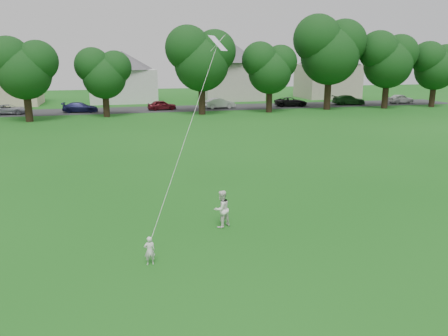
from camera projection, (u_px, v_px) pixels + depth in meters
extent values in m
plane|color=#125112|center=(174.00, 256.00, 14.11)|extent=(160.00, 160.00, 0.00)
cube|color=#2D2D30|center=(127.00, 110.00, 53.58)|extent=(90.00, 7.00, 0.01)
imported|color=silver|center=(150.00, 251.00, 13.39)|extent=(0.35, 0.24, 0.93)
imported|color=white|center=(222.00, 209.00, 16.35)|extent=(0.87, 0.80, 1.43)
plane|color=white|center=(218.00, 43.00, 17.84)|extent=(1.00, 1.05, 0.61)
cylinder|color=white|center=(189.00, 129.00, 15.59)|extent=(0.01, 0.01, 8.94)
cylinder|color=black|center=(28.00, 106.00, 43.46)|extent=(0.72, 0.72, 3.22)
cylinder|color=black|center=(106.00, 104.00, 47.08)|extent=(0.68, 0.68, 2.84)
cylinder|color=black|center=(202.00, 98.00, 49.07)|extent=(0.76, 0.76, 3.77)
cylinder|color=black|center=(269.00, 99.00, 51.09)|extent=(0.71, 0.71, 3.13)
cylinder|color=black|center=(328.00, 92.00, 53.76)|extent=(0.82, 0.82, 4.39)
cylinder|color=black|center=(385.00, 94.00, 55.08)|extent=(0.76, 0.76, 3.69)
cylinder|color=black|center=(433.00, 94.00, 56.71)|extent=(0.72, 0.72, 3.23)
imported|color=#9798A5|center=(9.00, 109.00, 49.39)|extent=(4.00, 1.88, 1.10)
imported|color=#141640|center=(80.00, 107.00, 51.22)|extent=(4.16, 1.99, 1.17)
imported|color=#591119|center=(162.00, 105.00, 53.50)|extent=(3.60, 1.72, 1.19)
imported|color=#BBBBBB|center=(220.00, 103.00, 55.23)|extent=(4.03, 1.74, 1.29)
imported|color=black|center=(291.00, 102.00, 57.56)|extent=(4.44, 2.38, 1.19)
imported|color=#194C1B|center=(349.00, 100.00, 59.56)|extent=(4.65, 2.40, 1.29)
imported|color=white|center=(401.00, 99.00, 61.50)|extent=(3.80, 1.71, 1.27)
cube|color=beige|center=(2.00, 88.00, 58.60)|extent=(9.65, 6.87, 4.69)
cube|color=silver|center=(123.00, 86.00, 62.42)|extent=(9.19, 6.52, 4.63)
pyramid|color=#4C4A4F|center=(121.00, 51.00, 61.23)|extent=(13.26, 13.26, 2.54)
cube|color=#B8B1A5|center=(231.00, 81.00, 66.12)|extent=(8.77, 6.69, 5.54)
pyramid|color=#4C4A4F|center=(231.00, 41.00, 64.70)|extent=(12.64, 12.64, 3.05)
cube|color=#B8AB99|center=(327.00, 81.00, 69.97)|extent=(8.61, 7.15, 5.25)
pyramid|color=#4C4A4F|center=(329.00, 45.00, 68.62)|extent=(12.42, 12.42, 2.89)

